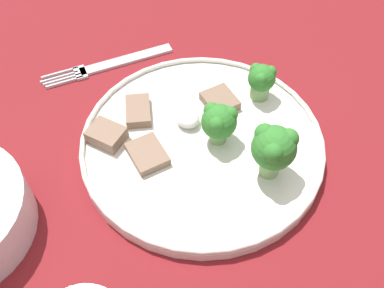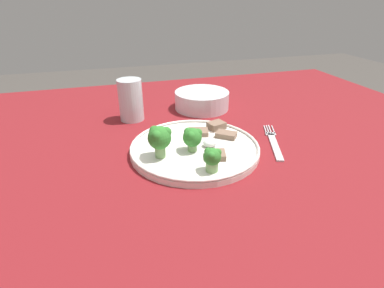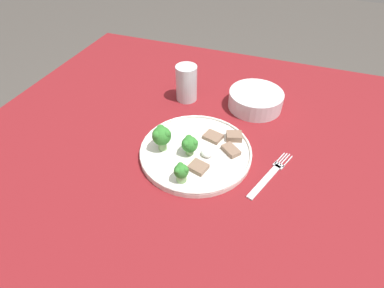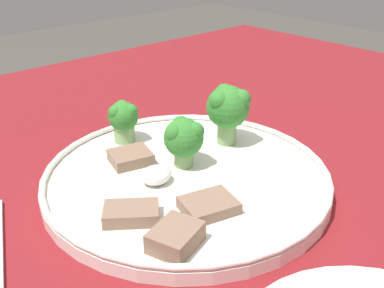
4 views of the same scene
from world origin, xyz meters
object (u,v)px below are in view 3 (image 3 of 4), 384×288
Objects in this scene: fork at (270,175)px; dinner_plate at (196,151)px; cream_bowl at (255,100)px; drinking_glass at (187,85)px.

dinner_plate is at bearing 176.99° from fork.
cream_bowl is 1.44× the size of drinking_glass.
fork is 1.10× the size of cream_bowl.
drinking_glass is (-0.20, -0.03, 0.02)m from cream_bowl.
drinking_glass is at bearing 116.01° from dinner_plate.
dinner_plate is 1.59× the size of fork.
dinner_plate is 0.25m from drinking_glass.
drinking_glass reaches higher than cream_bowl.
dinner_plate is at bearing -111.30° from cream_bowl.
dinner_plate is 0.18m from fork.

